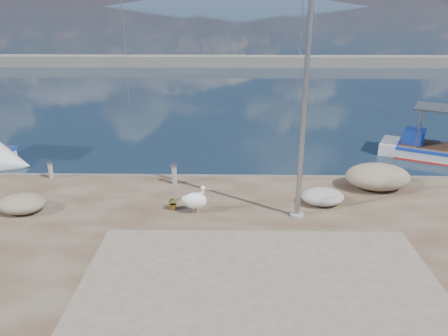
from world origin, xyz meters
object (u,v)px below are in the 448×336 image
at_px(lamp_post, 303,118).
at_px(bollard_near, 174,173).
at_px(boat_right, 444,155).
at_px(pelican, 196,200).

bearing_deg(lamp_post, bollard_near, 149.12).
height_order(lamp_post, bollard_near, lamp_post).
bearing_deg(boat_right, bollard_near, -133.45).
relative_size(boat_right, bollard_near, 8.01).
relative_size(pelican, bollard_near, 1.33).
relative_size(boat_right, pelican, 6.02).
bearing_deg(pelican, lamp_post, 4.98).
bearing_deg(boat_right, pelican, -121.88).
xyz_separation_m(pelican, lamp_post, (3.34, -0.14, 2.83)).
bearing_deg(lamp_post, pelican, 177.60).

